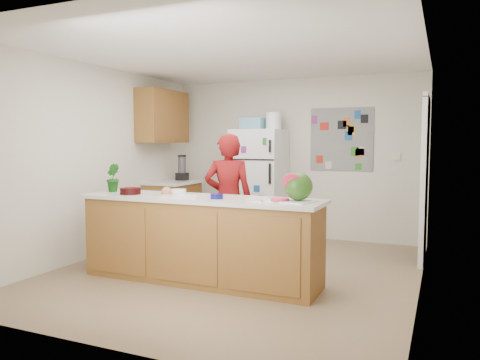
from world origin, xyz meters
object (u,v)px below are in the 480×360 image
at_px(person, 228,200).
at_px(watermelon, 299,186).
at_px(cherry_bowl, 130,191).
at_px(refrigerator, 259,184).

relative_size(person, watermelon, 5.82).
distance_m(person, cherry_bowl, 1.18).
bearing_deg(cherry_bowl, watermelon, 3.24).
bearing_deg(refrigerator, watermelon, -60.45).
distance_m(refrigerator, person, 1.66).
xyz_separation_m(person, watermelon, (1.09, -0.71, 0.26)).
distance_m(watermelon, cherry_bowl, 1.94).
relative_size(person, cherry_bowl, 6.93).
xyz_separation_m(refrigerator, watermelon, (1.33, -2.35, 0.22)).
bearing_deg(person, cherry_bowl, 24.86).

